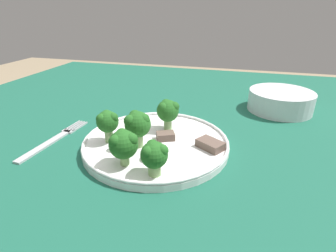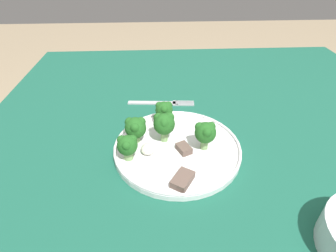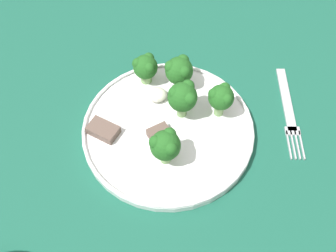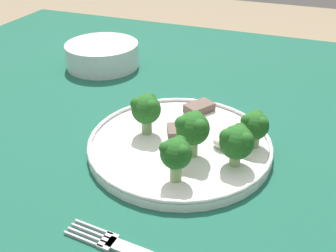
% 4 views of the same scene
% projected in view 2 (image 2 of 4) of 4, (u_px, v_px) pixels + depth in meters
% --- Properties ---
extents(table, '(1.24, 1.17, 0.72)m').
position_uv_depth(table, '(218.00, 168.00, 0.64)').
color(table, '#195642').
rests_on(table, ground_plane).
extents(dinner_plate, '(0.27, 0.27, 0.02)m').
position_uv_depth(dinner_plate, '(177.00, 148.00, 0.57)').
color(dinner_plate, white).
rests_on(dinner_plate, table).
extents(fork, '(0.03, 0.19, 0.00)m').
position_uv_depth(fork, '(161.00, 103.00, 0.74)').
color(fork, '#B2B2B7').
rests_on(fork, table).
extents(broccoli_floret_near_rim_left, '(0.05, 0.05, 0.06)m').
position_uv_depth(broccoli_floret_near_rim_left, '(135.00, 127.00, 0.56)').
color(broccoli_floret_near_rim_left, '#7FA866').
rests_on(broccoli_floret_near_rim_left, dinner_plate).
extents(broccoli_floret_center_left, '(0.04, 0.04, 0.05)m').
position_uv_depth(broccoli_floret_center_left, '(127.00, 145.00, 0.52)').
color(broccoli_floret_center_left, '#7FA866').
rests_on(broccoli_floret_center_left, dinner_plate).
extents(broccoli_floret_back_left, '(0.05, 0.05, 0.07)m').
position_uv_depth(broccoli_floret_back_left, '(164.00, 123.00, 0.56)').
color(broccoli_floret_back_left, '#7FA866').
rests_on(broccoli_floret_back_left, dinner_plate).
extents(broccoli_floret_front_left, '(0.04, 0.04, 0.06)m').
position_uv_depth(broccoli_floret_front_left, '(164.00, 110.00, 0.61)').
color(broccoli_floret_front_left, '#7FA866').
rests_on(broccoli_floret_front_left, dinner_plate).
extents(broccoli_floret_center_back, '(0.05, 0.04, 0.06)m').
position_uv_depth(broccoli_floret_center_back, '(205.00, 132.00, 0.54)').
color(broccoli_floret_center_back, '#7FA866').
rests_on(broccoli_floret_center_back, dinner_plate).
extents(meat_slice_front_slice, '(0.06, 0.05, 0.01)m').
position_uv_depth(meat_slice_front_slice, '(183.00, 180.00, 0.48)').
color(meat_slice_front_slice, brown).
rests_on(meat_slice_front_slice, dinner_plate).
extents(meat_slice_middle_slice, '(0.04, 0.04, 0.01)m').
position_uv_depth(meat_slice_middle_slice, '(184.00, 149.00, 0.55)').
color(meat_slice_middle_slice, brown).
rests_on(meat_slice_middle_slice, dinner_plate).
extents(sauce_dollop, '(0.03, 0.03, 0.02)m').
position_uv_depth(sauce_dollop, '(148.00, 149.00, 0.55)').
color(sauce_dollop, silver).
rests_on(sauce_dollop, dinner_plate).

